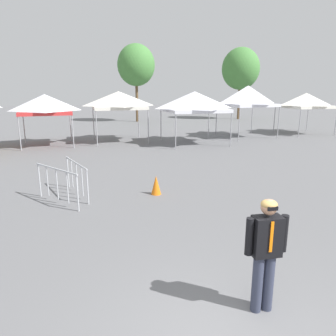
# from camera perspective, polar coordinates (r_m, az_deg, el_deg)

# --- Properties ---
(canopy_tent_center) EXTENTS (3.12, 3.12, 3.02)m
(canopy_tent_center) POSITION_cam_1_polar(r_m,az_deg,el_deg) (20.24, -21.27, 10.65)
(canopy_tent_center) COLOR #9E9EA3
(canopy_tent_center) RESTS_ON ground
(canopy_tent_behind_right) EXTENTS (3.30, 3.30, 3.18)m
(canopy_tent_behind_right) POSITION_cam_1_polar(r_m,az_deg,el_deg) (20.73, -8.89, 11.98)
(canopy_tent_behind_right) COLOR #9E9EA3
(canopy_tent_behind_right) RESTS_ON ground
(canopy_tent_far_right) EXTENTS (3.55, 3.55, 3.17)m
(canopy_tent_far_right) POSITION_cam_1_polar(r_m,az_deg,el_deg) (19.73, 4.79, 11.83)
(canopy_tent_far_right) COLOR #9E9EA3
(canopy_tent_far_right) RESTS_ON ground
(canopy_tent_behind_left) EXTENTS (3.49, 3.49, 3.55)m
(canopy_tent_behind_left) POSITION_cam_1_polar(r_m,az_deg,el_deg) (23.21, 14.15, 12.47)
(canopy_tent_behind_left) COLOR #9E9EA3
(canopy_tent_behind_left) RESTS_ON ground
(canopy_tent_right_of_center) EXTENTS (3.24, 3.24, 3.04)m
(canopy_tent_right_of_center) POSITION_cam_1_polar(r_m,az_deg,el_deg) (26.34, 23.59, 11.09)
(canopy_tent_right_of_center) COLOR #9E9EA3
(canopy_tent_right_of_center) RESTS_ON ground
(person_foreground) EXTENTS (0.65, 0.27, 1.78)m
(person_foreground) POSITION_cam_1_polar(r_m,az_deg,el_deg) (4.95, 17.19, -13.59)
(person_foreground) COLOR #33384C
(person_foreground) RESTS_ON ground
(tree_behind_tents_center) EXTENTS (4.14, 4.14, 7.81)m
(tree_behind_tents_center) POSITION_cam_1_polar(r_m,az_deg,el_deg) (37.54, 12.96, 17.03)
(tree_behind_tents_center) COLOR brown
(tree_behind_tents_center) RESTS_ON ground
(tree_behind_tents_left) EXTENTS (3.79, 3.79, 7.80)m
(tree_behind_tents_left) POSITION_cam_1_polar(r_m,az_deg,el_deg) (33.90, -5.76, 17.95)
(tree_behind_tents_left) COLOR brown
(tree_behind_tents_left) RESTS_ON ground
(crowd_barrier_mid_lot) EXTENTS (1.25, 1.75, 1.08)m
(crowd_barrier_mid_lot) POSITION_cam_1_polar(r_m,az_deg,el_deg) (9.75, -19.43, -1.83)
(crowd_barrier_mid_lot) COLOR #B7BABF
(crowd_barrier_mid_lot) RESTS_ON ground
(crowd_barrier_by_lift) EXTENTS (0.68, 2.02, 1.08)m
(crowd_barrier_by_lift) POSITION_cam_1_polar(r_m,az_deg,el_deg) (10.35, -16.17, -0.70)
(crowd_barrier_by_lift) COLOR #B7BABF
(crowd_barrier_by_lift) RESTS_ON ground
(traffic_cone_lot_center) EXTENTS (0.32, 0.32, 0.61)m
(traffic_cone_lot_center) POSITION_cam_1_polar(r_m,az_deg,el_deg) (10.13, -2.17, -3.08)
(traffic_cone_lot_center) COLOR orange
(traffic_cone_lot_center) RESTS_ON ground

